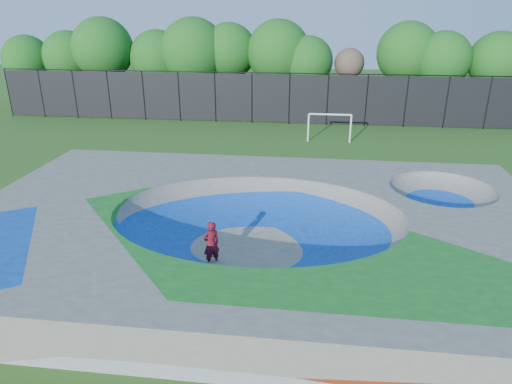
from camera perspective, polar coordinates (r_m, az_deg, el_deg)
ground at (r=17.68m, az=0.21°, el=-6.95°), size 120.00×120.00×0.00m
skate_deck at (r=17.33m, az=0.22°, el=-4.77°), size 22.00×14.00×1.50m
skater at (r=16.18m, az=-5.61°, el=-6.49°), size 0.74×0.71×1.71m
skateboard at (r=16.59m, az=-5.51°, el=-9.02°), size 0.72×0.69×0.05m
soccer_goal at (r=32.07m, az=9.19°, el=8.58°), size 3.01×0.12×1.98m
fence at (r=37.01m, az=4.20°, el=11.67°), size 48.09×0.09×4.04m
treeline at (r=41.68m, az=3.69°, el=16.80°), size 53.06×6.77×8.34m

